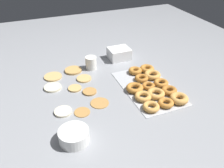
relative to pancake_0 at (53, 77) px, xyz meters
The scene contains 14 objects.
ground_plane 0.31m from the pancake_0, 133.10° to the right, with size 3.00×3.00×0.00m, color gray.
pancake_0 is the anchor object (origin of this frame).
pancake_1 0.21m from the pancake_0, 118.30° to the right, with size 0.10×0.10×0.01m, color tan.
pancake_2 0.21m from the pancake_0, 151.66° to the right, with size 0.08×0.08×0.01m, color tan.
pancake_3 0.43m from the pancake_0, 168.98° to the right, with size 0.09×0.09×0.01m, color #B27F42.
pancake_4 0.13m from the pancake_0, 169.43° to the left, with size 0.11×0.11×0.01m, color beige.
pancake_5 0.31m from the pancake_0, 145.66° to the right, with size 0.08×0.08×0.01m, color #B27F42.
pancake_6 0.15m from the pancake_0, 78.81° to the right, with size 0.11×0.11×0.01m, color tan.
pancake_7 0.38m from the pancake_0, behind, with size 0.09×0.09×0.01m, color beige.
pancake_8 0.43m from the pancake_0, 152.75° to the right, with size 0.10×0.10×0.01m, color #B27F42.
donut_tray 0.65m from the pancake_0, 123.94° to the right, with size 0.50×0.29×0.04m.
batter_bowl 0.60m from the pancake_0, behind, with size 0.14×0.14×0.06m.
container_stack 0.52m from the pancake_0, 80.20° to the right, with size 0.13×0.16×0.08m.
paper_cup 0.27m from the pancake_0, 85.83° to the right, with size 0.08×0.08×0.09m.
Camera 1 is at (-1.18, 0.35, 0.82)m, focal length 38.00 mm.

